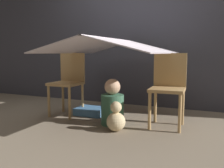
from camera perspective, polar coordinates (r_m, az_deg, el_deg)
The scene contains 8 objects.
ground_plane at distance 3.08m, azimuth -1.51°, elevation -9.26°, with size 8.80×8.80×0.00m, color gray.
wall_back at distance 4.16m, azimuth 6.09°, elevation 12.34°, with size 7.00×0.05×2.50m.
chair_left at distance 3.56m, azimuth -9.93°, elevation 0.87°, with size 0.39×0.39×0.87m.
chair_right at distance 3.02m, azimuth 12.72°, elevation -0.31°, with size 0.41×0.41×0.87m.
sheet_canopy at distance 3.14m, azimuth -0.00°, elevation 8.73°, with size 1.40×1.55×0.19m.
person_front at distance 3.04m, azimuth 0.09°, elevation -4.84°, with size 0.28×0.28×0.56m.
floor_cushion at distance 3.56m, azimuth -4.84°, elevation -6.19°, with size 0.40×0.32×0.10m.
plush_toy at distance 2.81m, azimuth 0.92°, elevation -8.04°, with size 0.21×0.21×0.34m.
Camera 1 is at (1.26, -2.68, 0.87)m, focal length 40.00 mm.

